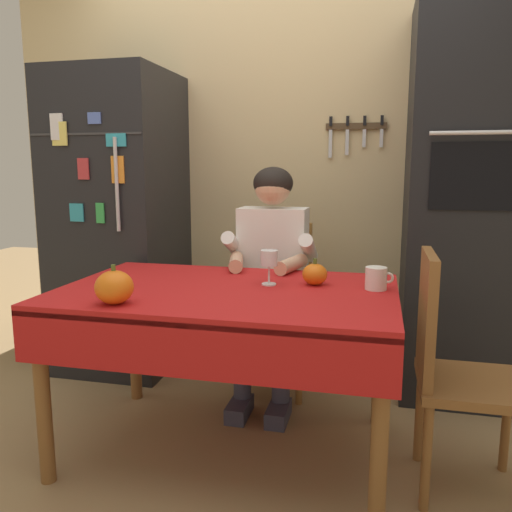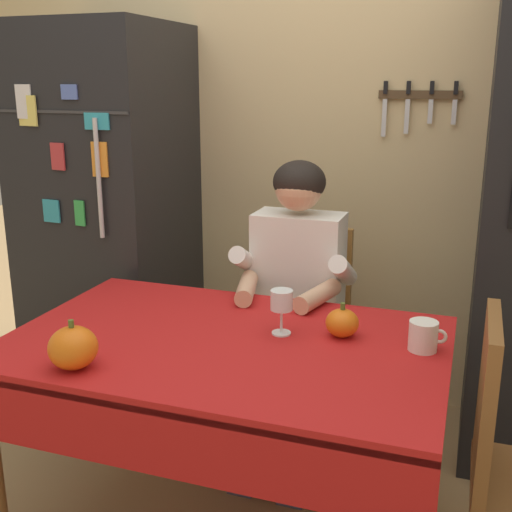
% 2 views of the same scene
% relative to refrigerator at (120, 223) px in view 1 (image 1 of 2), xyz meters
% --- Properties ---
extents(ground_plane, '(10.00, 10.00, 0.00)m').
position_rel_refrigerator_xyz_m(ground_plane, '(0.95, -0.96, -0.90)').
color(ground_plane, '#93754C').
rests_on(ground_plane, ground).
extents(back_wall_assembly, '(3.70, 0.13, 2.60)m').
position_rel_refrigerator_xyz_m(back_wall_assembly, '(1.00, 0.39, 0.40)').
color(back_wall_assembly, '#D1B784').
rests_on(back_wall_assembly, ground).
extents(refrigerator, '(0.68, 0.71, 1.80)m').
position_rel_refrigerator_xyz_m(refrigerator, '(0.00, 0.00, 0.00)').
color(refrigerator, black).
rests_on(refrigerator, ground).
extents(wall_oven, '(0.60, 0.64, 2.10)m').
position_rel_refrigerator_xyz_m(wall_oven, '(2.00, 0.04, 0.15)').
color(wall_oven, black).
rests_on(wall_oven, ground).
extents(dining_table, '(1.40, 0.90, 0.74)m').
position_rel_refrigerator_xyz_m(dining_table, '(0.95, -0.88, -0.24)').
color(dining_table, brown).
rests_on(dining_table, ground).
extents(chair_behind_person, '(0.40, 0.40, 0.93)m').
position_rel_refrigerator_xyz_m(chair_behind_person, '(1.01, -0.09, -0.39)').
color(chair_behind_person, '#9E6B33').
rests_on(chair_behind_person, ground).
extents(seated_person, '(0.47, 0.55, 1.25)m').
position_rel_refrigerator_xyz_m(seated_person, '(1.01, -0.28, -0.16)').
color(seated_person, '#38384C').
rests_on(seated_person, ground).
extents(chair_right_side, '(0.40, 0.40, 0.93)m').
position_rel_refrigerator_xyz_m(chair_right_side, '(1.85, -0.92, -0.39)').
color(chair_right_side, brown).
rests_on(chair_right_side, ground).
extents(coffee_mug, '(0.12, 0.09, 0.09)m').
position_rel_refrigerator_xyz_m(coffee_mug, '(1.56, -0.74, -0.11)').
color(coffee_mug, white).
rests_on(coffee_mug, dining_table).
extents(wine_glass, '(0.07, 0.07, 0.15)m').
position_rel_refrigerator_xyz_m(wine_glass, '(1.11, -0.76, -0.05)').
color(wine_glass, white).
rests_on(wine_glass, dining_table).
extents(pumpkin_large, '(0.11, 0.11, 0.12)m').
position_rel_refrigerator_xyz_m(pumpkin_large, '(1.30, -0.72, -0.11)').
color(pumpkin_large, orange).
rests_on(pumpkin_large, dining_table).
extents(pumpkin_medium, '(0.14, 0.14, 0.15)m').
position_rel_refrigerator_xyz_m(pumpkin_medium, '(0.61, -1.20, -0.10)').
color(pumpkin_medium, orange).
rests_on(pumpkin_medium, dining_table).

